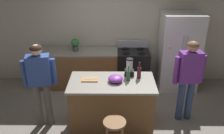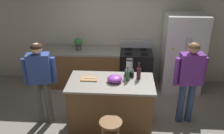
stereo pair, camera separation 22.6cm
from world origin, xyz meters
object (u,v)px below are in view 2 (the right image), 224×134
bottle_olive_oil (128,76)px  chef_knife (90,78)px  kitchen_island (111,103)px  stove_range (136,69)px  potted_plant (78,43)px  cutting_board (89,79)px  person_by_island_left (40,77)px  mixing_bowl (115,79)px  bar_stool (111,129)px  bottle_wine (139,73)px  refrigerator (182,54)px  person_by_sink_right (190,76)px  blender_appliance (129,69)px

bottle_olive_oil → chef_knife: bearing=178.7°
kitchen_island → stove_range: bearing=71.9°
chef_knife → potted_plant: bearing=105.7°
bottle_olive_oil → cutting_board: bearing=178.7°
person_by_island_left → mixing_bowl: bearing=0.3°
kitchen_island → person_by_island_left: size_ratio=0.95×
bar_stool → chef_knife: size_ratio=2.95×
person_by_island_left → bottle_wine: bearing=4.8°
bar_stool → bottle_wine: 1.16m
bottle_wine → cutting_board: 0.91m
bottle_wine → chef_knife: bottle_wine is taller
refrigerator → chef_knife: bearing=-143.8°
potted_plant → person_by_island_left: bearing=-104.6°
person_by_sink_right → person_by_island_left: bearing=-175.9°
mixing_bowl → cutting_board: (-0.47, 0.07, -0.05)m
potted_plant → bar_stool: bearing=-68.3°
person_by_island_left → mixing_bowl: (1.35, 0.01, 0.00)m
person_by_sink_right → kitchen_island: bearing=-172.4°
person_by_island_left → potted_plant: person_by_island_left is taller
blender_appliance → bar_stool: bearing=-104.9°
bar_stool → mixing_bowl: bearing=88.7°
person_by_island_left → potted_plant: size_ratio=5.44×
bottle_olive_oil → bar_stool: bearing=-106.5°
person_by_sink_right → potted_plant: size_ratio=5.44×
potted_plant → mixing_bowl: bearing=-58.6°
person_by_sink_right → blender_appliance: (-1.10, 0.08, 0.09)m
bottle_wine → blender_appliance: bearing=144.6°
chef_knife → mixing_bowl: bearing=-11.6°
person_by_sink_right → mixing_bowl: bearing=-172.1°
kitchen_island → blender_appliance: blender_appliance is taller
refrigerator → person_by_sink_right: size_ratio=1.13×
stove_range → cutting_board: stove_range is taller
bottle_wine → cutting_board: size_ratio=1.05×
person_by_sink_right → bottle_olive_oil: person_by_sink_right is taller
kitchen_island → chef_knife: size_ratio=7.05×
kitchen_island → bottle_olive_oil: bottle_olive_oil is taller
bottle_olive_oil → person_by_island_left: bearing=-177.8°
bottle_wine → mixing_bowl: (-0.43, -0.14, -0.06)m
kitchen_island → potted_plant: potted_plant is taller
stove_range → chef_knife: bearing=-121.2°
kitchen_island → mixing_bowl: mixing_bowl is taller
stove_range → chef_knife: (-0.88, -1.45, 0.48)m
person_by_sink_right → blender_appliance: 1.10m
refrigerator → stove_range: size_ratio=1.66×
blender_appliance → chef_knife: 0.74m
mixing_bowl → person_by_island_left: bearing=-179.7°
stove_range → person_by_island_left: person_by_island_left is taller
person_by_island_left → bottle_olive_oil: (1.58, 0.06, 0.04)m
bar_stool → potted_plant: 2.58m
person_by_sink_right → bottle_olive_oil: size_ratio=5.91×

